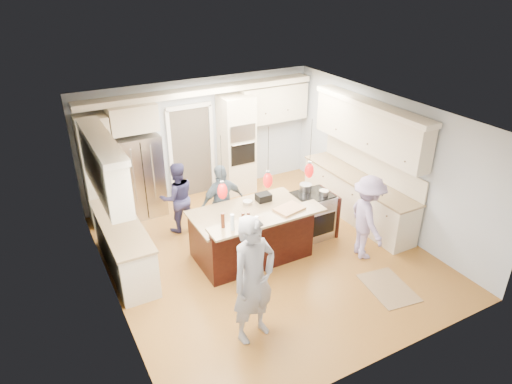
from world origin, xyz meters
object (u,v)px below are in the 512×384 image
(island_range, at_px, (312,215))
(person_bar_end, at_px, (254,280))
(refrigerator, at_px, (140,175))
(kitchen_island, at_px, (251,233))
(person_far_left, at_px, (178,198))

(island_range, xyz_separation_m, person_bar_end, (-2.33, -1.88, 0.53))
(refrigerator, height_order, island_range, refrigerator)
(refrigerator, height_order, kitchen_island, refrigerator)
(person_bar_end, distance_m, person_far_left, 3.34)
(refrigerator, relative_size, island_range, 1.96)
(kitchen_island, bearing_deg, island_range, 3.09)
(kitchen_island, bearing_deg, person_bar_end, -116.96)
(island_range, relative_size, person_far_left, 0.63)
(island_range, relative_size, person_bar_end, 0.47)
(person_bar_end, xyz_separation_m, person_far_left, (0.07, 3.33, -0.25))
(kitchen_island, relative_size, person_far_left, 1.43)
(person_bar_end, bearing_deg, person_far_left, 76.71)
(refrigerator, xyz_separation_m, person_far_left, (0.45, -1.04, -0.16))
(person_far_left, bearing_deg, kitchen_island, 121.63)
(kitchen_island, xyz_separation_m, island_range, (1.41, 0.08, -0.03))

